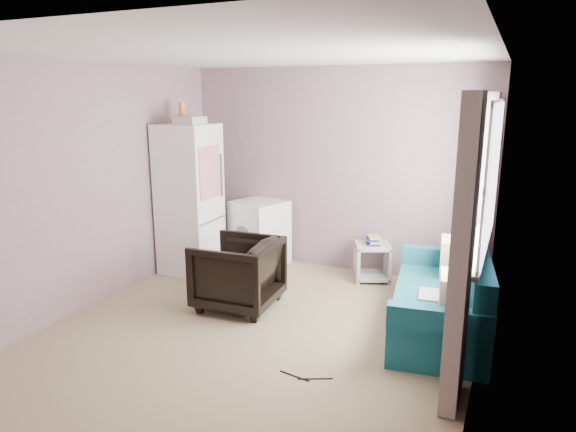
% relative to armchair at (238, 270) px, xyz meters
% --- Properties ---
extents(room, '(3.84, 4.24, 2.54)m').
position_rel_armchair_xyz_m(room, '(0.49, -0.49, 0.85)').
color(room, '#9A8764').
rests_on(room, ground).
extents(armchair, '(0.78, 0.83, 0.80)m').
position_rel_armchair_xyz_m(armchair, '(0.00, 0.00, 0.00)').
color(armchair, black).
rests_on(armchair, ground).
extents(fridge, '(0.65, 0.64, 2.07)m').
position_rel_armchair_xyz_m(fridge, '(-1.09, 0.75, 0.52)').
color(fridge, white).
rests_on(fridge, ground).
extents(washing_machine, '(0.74, 0.74, 0.83)m').
position_rel_armchair_xyz_m(washing_machine, '(-0.44, 1.34, 0.03)').
color(washing_machine, white).
rests_on(washing_machine, ground).
extents(side_table, '(0.52, 0.52, 0.55)m').
position_rel_armchair_xyz_m(side_table, '(1.06, 1.35, -0.14)').
color(side_table, '#AAABA7').
rests_on(side_table, ground).
extents(sofa, '(1.03, 1.86, 0.79)m').
position_rel_armchair_xyz_m(sofa, '(2.04, 0.28, -0.11)').
color(sofa, '#1B6E7E').
rests_on(sofa, ground).
extents(window_dressing, '(0.17, 2.62, 2.18)m').
position_rel_armchair_xyz_m(window_dressing, '(2.26, 0.21, 0.71)').
color(window_dressing, white).
rests_on(window_dressing, ground).
extents(floor_cables, '(0.43, 0.13, 0.01)m').
position_rel_armchair_xyz_m(floor_cables, '(1.17, -1.01, -0.40)').
color(floor_cables, black).
rests_on(floor_cables, ground).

